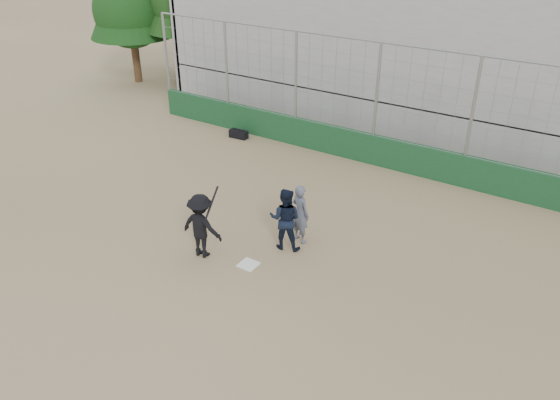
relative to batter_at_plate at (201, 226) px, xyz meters
The scene contains 9 objects.
ground 1.48m from the batter_at_plate, 11.51° to the left, with size 90.00×90.00×0.00m, color brown.
home_plate 1.48m from the batter_at_plate, 11.51° to the left, with size 0.44×0.44×0.02m, color white.
backstop 7.35m from the batter_at_plate, 80.57° to the left, with size 18.10×0.25×4.04m.
bleachers 12.43m from the batter_at_plate, 84.36° to the left, with size 20.25×6.70×6.98m.
tree_right 15.96m from the batter_at_plate, 141.60° to the left, with size 3.84×3.84×6.00m.
batter_at_plate is the anchor object (origin of this frame).
catcher_crouched 2.07m from the batter_at_plate, 41.23° to the left, with size 0.96×0.84×1.14m.
umpire 2.51m from the batter_at_plate, 48.07° to the left, with size 0.58×0.38×1.43m, color #525A69.
equipment_bag 7.67m from the batter_at_plate, 120.28° to the left, with size 0.71×0.34×0.33m.
Camera 1 is at (6.53, -8.64, 7.72)m, focal length 35.00 mm.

